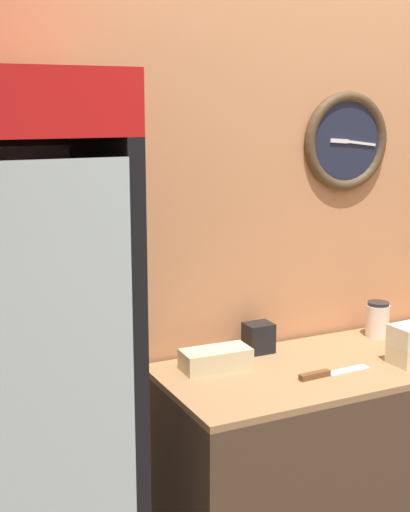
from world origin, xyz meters
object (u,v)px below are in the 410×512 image
sandwich_flat_left (216,359)px  chefs_knife (325,374)px  beverage_cooler (7,367)px  condiment_jar (378,319)px  napkin_dispenser (259,338)px

sandwich_flat_left → chefs_knife: 0.41m
beverage_cooler → condiment_jar: beverage_cooler is taller
beverage_cooler → sandwich_flat_left: bearing=8.3°
beverage_cooler → chefs_knife: bearing=-6.4°
beverage_cooler → napkin_dispenser: (1.02, 0.20, -0.11)m
sandwich_flat_left → napkin_dispenser: 0.25m
condiment_jar → napkin_dispenser: (-0.56, 0.05, -0.01)m
beverage_cooler → condiment_jar: (1.58, 0.16, -0.10)m
beverage_cooler → sandwich_flat_left: beverage_cooler is taller
sandwich_flat_left → chefs_knife: bearing=-36.1°
condiment_jar → sandwich_flat_left: bearing=-176.8°
beverage_cooler → condiment_jar: 1.59m
condiment_jar → beverage_cooler: bearing=-174.3°
chefs_knife → beverage_cooler: bearing=173.6°
beverage_cooler → chefs_knife: size_ratio=6.27×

